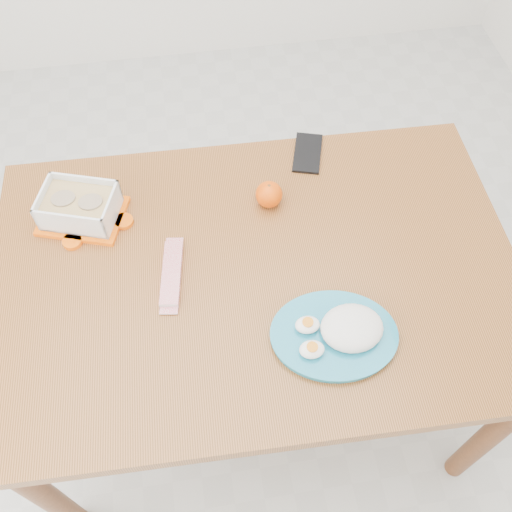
{
  "coord_description": "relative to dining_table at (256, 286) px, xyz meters",
  "views": [
    {
      "loc": [
        0.01,
        -0.96,
        1.97
      ],
      "look_at": [
        0.13,
        -0.18,
        0.81
      ],
      "focal_mm": 40.0,
      "sensor_mm": 36.0,
      "label": 1
    }
  ],
  "objects": [
    {
      "name": "ground",
      "position": [
        -0.13,
        0.18,
        -0.66
      ],
      "size": [
        3.5,
        3.5,
        0.0
      ],
      "primitive_type": "plane",
      "color": "#B7B7B2",
      "rests_on": "ground"
    },
    {
      "name": "candy_bar",
      "position": [
        -0.21,
        0.01,
        0.09
      ],
      "size": [
        0.07,
        0.19,
        0.02
      ],
      "primitive_type": "cube",
      "rotation": [
        0.0,
        0.0,
        1.43
      ],
      "color": "red",
      "rests_on": "dining_table"
    },
    {
      "name": "dining_table",
      "position": [
        0.0,
        0.0,
        0.0
      ],
      "size": [
        1.37,
        0.93,
        0.75
      ],
      "rotation": [
        0.0,
        0.0,
        -0.02
      ],
      "color": "#95572A",
      "rests_on": "ground"
    },
    {
      "name": "rice_plate",
      "position": [
        0.16,
        -0.22,
        0.11
      ],
      "size": [
        0.33,
        0.33,
        0.08
      ],
      "rotation": [
        0.0,
        0.0,
        -0.14
      ],
      "color": "teal",
      "rests_on": "dining_table"
    },
    {
      "name": "orange_fruit",
      "position": [
        0.07,
        0.21,
        0.12
      ],
      "size": [
        0.07,
        0.07,
        0.07
      ],
      "primitive_type": "sphere",
      "color": "orange",
      "rests_on": "dining_table"
    },
    {
      "name": "smartphone",
      "position": [
        0.21,
        0.37,
        0.09
      ],
      "size": [
        0.12,
        0.17,
        0.01
      ],
      "primitive_type": "cube",
      "rotation": [
        0.0,
        0.0,
        -0.29
      ],
      "color": "black",
      "rests_on": "dining_table"
    },
    {
      "name": "food_container",
      "position": [
        -0.44,
        0.24,
        0.13
      ],
      "size": [
        0.26,
        0.22,
        0.09
      ],
      "rotation": [
        0.0,
        0.0,
        -0.32
      ],
      "color": "#FF6107",
      "rests_on": "dining_table"
    }
  ]
}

